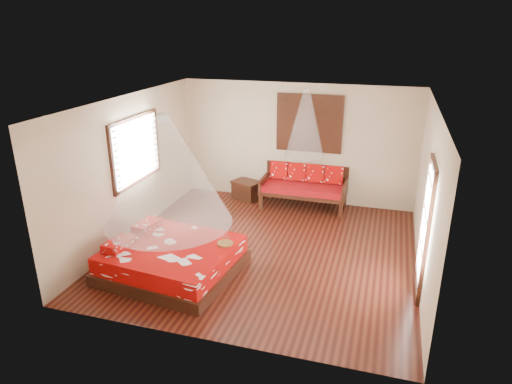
# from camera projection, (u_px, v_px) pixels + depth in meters

# --- Properties ---
(room) EXTENTS (5.54, 5.54, 2.84)m
(room) POSITION_uv_depth(u_px,v_px,m) (266.00, 180.00, 8.19)
(room) COLOR black
(room) RESTS_ON ground
(bed) EXTENTS (2.30, 2.13, 0.64)m
(bed) POSITION_uv_depth(u_px,v_px,m) (172.00, 259.00, 7.83)
(bed) COLOR black
(bed) RESTS_ON floor
(daybed) EXTENTS (1.95, 0.87, 0.98)m
(daybed) POSITION_uv_depth(u_px,v_px,m) (304.00, 185.00, 10.57)
(daybed) COLOR black
(daybed) RESTS_ON floor
(storage_chest) EXTENTS (0.78, 0.68, 0.45)m
(storage_chest) POSITION_uv_depth(u_px,v_px,m) (247.00, 190.00, 11.11)
(storage_chest) COLOR black
(storage_chest) RESTS_ON floor
(shutter_panel) EXTENTS (1.52, 0.06, 1.32)m
(shutter_panel) POSITION_uv_depth(u_px,v_px,m) (309.00, 123.00, 10.38)
(shutter_panel) COLOR black
(shutter_panel) RESTS_ON wall_back
(window_left) EXTENTS (0.10, 1.74, 1.34)m
(window_left) POSITION_uv_depth(u_px,v_px,m) (136.00, 150.00, 8.99)
(window_left) COLOR black
(window_left) RESTS_ON wall_left
(glazed_door) EXTENTS (0.08, 1.02, 2.16)m
(glazed_door) POSITION_uv_depth(u_px,v_px,m) (425.00, 229.00, 7.04)
(glazed_door) COLOR black
(glazed_door) RESTS_ON floor
(wine_tray) EXTENTS (0.28, 0.28, 0.22)m
(wine_tray) POSITION_uv_depth(u_px,v_px,m) (225.00, 241.00, 7.79)
(wine_tray) COLOR brown
(wine_tray) RESTS_ON bed
(mosquito_net_main) EXTENTS (2.09, 2.09, 1.80)m
(mosquito_net_main) POSITION_uv_depth(u_px,v_px,m) (166.00, 171.00, 7.26)
(mosquito_net_main) COLOR white
(mosquito_net_main) RESTS_ON ceiling
(mosquito_net_daybed) EXTENTS (0.86, 0.86, 1.50)m
(mosquito_net_daybed) POSITION_uv_depth(u_px,v_px,m) (306.00, 123.00, 9.92)
(mosquito_net_daybed) COLOR white
(mosquito_net_daybed) RESTS_ON ceiling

